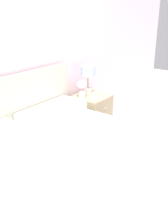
% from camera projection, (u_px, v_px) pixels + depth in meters
% --- Properties ---
extents(ground_plane, '(12.00, 12.00, 0.00)m').
position_uv_depth(ground_plane, '(11.00, 169.00, 2.96)').
color(ground_plane, '#BCB7B2').
extents(bed, '(1.93, 2.08, 1.05)m').
position_uv_depth(bed, '(78.00, 178.00, 2.31)').
color(bed, white).
rests_on(bed, ground_plane).
extents(nightstand, '(0.44, 0.46, 0.59)m').
position_uv_depth(nightstand, '(91.00, 116.00, 3.62)').
color(nightstand, tan).
rests_on(nightstand, ground_plane).
extents(table_lamp, '(0.20, 0.20, 0.39)m').
position_uv_depth(table_lamp, '(88.00, 74.00, 3.51)').
color(table_lamp, beige).
rests_on(table_lamp, nightstand).
extents(flower_vase, '(0.14, 0.14, 0.23)m').
position_uv_depth(flower_vase, '(82.00, 88.00, 3.41)').
color(flower_vase, white).
rests_on(flower_vase, nightstand).
extents(teacup, '(0.11, 0.11, 0.06)m').
position_uv_depth(teacup, '(94.00, 95.00, 3.46)').
color(teacup, white).
rests_on(teacup, nightstand).
extents(alarm_clock, '(0.08, 0.04, 0.08)m').
position_uv_depth(alarm_clock, '(97.00, 91.00, 3.61)').
color(alarm_clock, beige).
rests_on(alarm_clock, nightstand).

